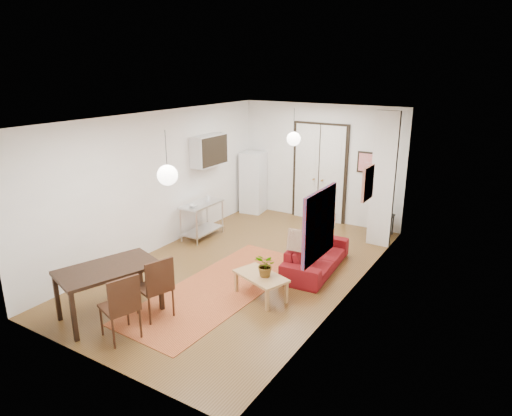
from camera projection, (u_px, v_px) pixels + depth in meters
The scene contains 27 objects.
floor at pixel (244, 268), 8.87m from camera, with size 7.00×7.00×0.00m, color brown.
ceiling at pixel (243, 117), 8.01m from camera, with size 4.20×7.00×0.02m, color silver.
wall_back at pixel (320, 163), 11.29m from camera, with size 4.20×0.02×2.90m, color white.
wall_front at pixel (88, 263), 5.59m from camera, with size 4.20×0.02×2.90m, color white.
wall_left at pixel (159, 182), 9.49m from camera, with size 0.02×7.00×2.90m, color white.
wall_right at pixel (352, 215), 7.39m from camera, with size 0.02×7.00×2.90m, color white.
double_doors at pixel (319, 173), 11.33m from camera, with size 1.44×0.06×2.50m, color white.
stub_partition at pixel (383, 180), 9.59m from camera, with size 0.50×0.10×2.90m, color white.
wall_cabinet at pixel (209, 150), 10.49m from camera, with size 0.35×1.00×0.70m, color silver.
painting_popart at pixel (319, 225), 6.33m from camera, with size 0.05×1.00×1.00m, color red.
painting_abstract at pixel (368, 183), 7.95m from camera, with size 0.05×0.50×0.60m, color beige.
poster_back at pixel (366, 162), 10.65m from camera, with size 0.40×0.03×0.50m, color red.
print_left at pixel (216, 144), 10.95m from camera, with size 0.03×0.44×0.54m, color olive.
pendant_back at pixel (294, 139), 9.83m from camera, with size 0.30×0.30×0.80m.
pendant_front at pixel (167, 175), 6.58m from camera, with size 0.30×0.30×0.80m.
kilim_rug at pixel (220, 288), 8.06m from camera, with size 1.47×3.91×0.01m, color #C16430.
sofa at pixel (316, 256), 8.72m from camera, with size 1.90×0.74×0.56m, color maroon.
coffee_table at pixel (261, 278), 7.64m from camera, with size 1.05×0.80×0.41m.
potted_plant at pixel (266, 265), 7.52m from camera, with size 0.36×0.31×0.40m, color #2C5B28.
kitchen_counter at pixel (202, 216), 10.33m from camera, with size 0.53×1.05×0.81m.
bowl at pixel (193, 206), 9.99m from camera, with size 0.19×0.19×0.05m, color silver.
soap_bottle at pixel (207, 197), 10.43m from camera, with size 0.08×0.08×0.17m, color teal.
fridge at pixel (253, 182), 12.07m from camera, with size 0.57×0.57×1.61m, color white.
dining_table at pixel (108, 273), 6.99m from camera, with size 1.27×1.66×0.82m.
dining_chair_near at pixel (158, 279), 7.10m from camera, with size 0.61×0.74×1.01m.
dining_chair_far at pixel (124, 297), 6.53m from camera, with size 0.61×0.74×1.01m.
black_side_chair at pixel (384, 211), 10.47m from camera, with size 0.45×0.45×0.97m.
Camera 1 is at (4.45, -6.80, 3.76)m, focal length 32.00 mm.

